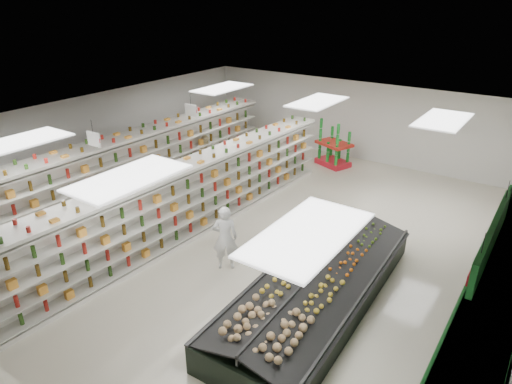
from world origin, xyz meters
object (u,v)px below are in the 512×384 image
Objects in this scene: soda_endcap at (334,146)px; shopper_main at (225,238)px; gondola_left at (127,172)px; gondola_center at (189,201)px; produce_island at (317,286)px; shopper_background at (207,154)px.

shopper_main reaches higher than soda_endcap.
gondola_center is (3.13, -0.42, -0.06)m from gondola_left.
gondola_left is 1.06× the size of gondola_center.
produce_island is at bearing 144.38° from shopper_main.
soda_endcap is (1.00, 7.44, -0.15)m from gondola_center.
gondola_left is 7.56× the size of shopper_main.
produce_island is at bearing -127.16° from shopper_background.
shopper_main is (1.00, -8.35, 0.04)m from soda_endcap.
gondola_left is 2.00× the size of produce_island.
gondola_left is at bearing 169.21° from shopper_background.
gondola_left is 5.31m from shopper_main.
shopper_background is (0.43, 3.52, -0.30)m from gondola_left.
produce_island is 3.78× the size of shopper_main.
gondola_center is at bearing -6.15° from gondola_left.
shopper_main is at bearing -21.66° from gondola_center.
shopper_main is at bearing -12.97° from gondola_left.
gondola_center is 2.21m from shopper_main.
gondola_center is 7.24× the size of soda_endcap.
soda_endcap is (-3.59, 8.30, 0.39)m from produce_island.
shopper_background is at bearing 127.05° from gondola_center.
soda_endcap reaches higher than shopper_background.
gondola_left is 7.66× the size of soda_endcap.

